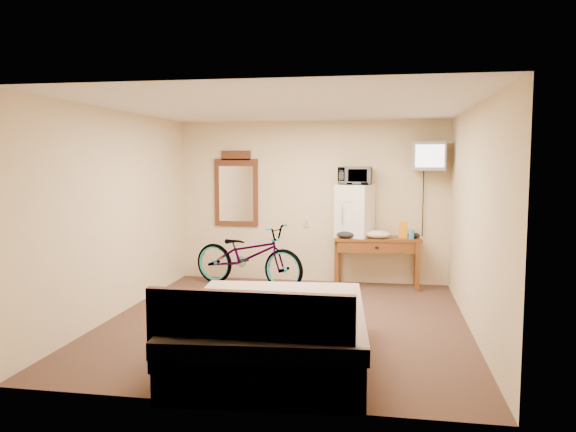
% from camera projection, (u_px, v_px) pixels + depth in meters
% --- Properties ---
extents(room, '(4.60, 4.64, 2.50)m').
position_uv_depth(room, '(286.00, 217.00, 6.51)').
color(room, '#4C3126').
rests_on(room, ground).
extents(desk, '(1.31, 0.60, 0.75)m').
position_uv_depth(desk, '(377.00, 246.00, 8.36)').
color(desk, brown).
rests_on(desk, floor).
extents(mini_fridge, '(0.60, 0.59, 0.79)m').
position_uv_depth(mini_fridge, '(355.00, 211.00, 8.43)').
color(mini_fridge, white).
rests_on(mini_fridge, desk).
extents(microwave, '(0.50, 0.35, 0.27)m').
position_uv_depth(microwave, '(355.00, 176.00, 8.38)').
color(microwave, white).
rests_on(microwave, mini_fridge).
extents(snack_bag, '(0.13, 0.08, 0.25)m').
position_uv_depth(snack_bag, '(403.00, 230.00, 8.29)').
color(snack_bag, orange).
rests_on(snack_bag, desk).
extents(blue_cup, '(0.08, 0.08, 0.14)m').
position_uv_depth(blue_cup, '(411.00, 234.00, 8.20)').
color(blue_cup, '#3C8ECC').
rests_on(blue_cup, desk).
extents(cloth_cream, '(0.38, 0.29, 0.12)m').
position_uv_depth(cloth_cream, '(378.00, 234.00, 8.28)').
color(cloth_cream, beige).
rests_on(cloth_cream, desk).
extents(cloth_dark_a, '(0.27, 0.21, 0.10)m').
position_uv_depth(cloth_dark_a, '(346.00, 235.00, 8.28)').
color(cloth_dark_a, black).
rests_on(cloth_dark_a, desk).
extents(cloth_dark_b, '(0.18, 0.15, 0.08)m').
position_uv_depth(cloth_dark_b, '(414.00, 235.00, 8.30)').
color(cloth_dark_b, black).
rests_on(cloth_dark_b, desk).
extents(crt_television, '(0.50, 0.59, 0.42)m').
position_uv_depth(crt_television, '(429.00, 156.00, 8.12)').
color(crt_television, black).
rests_on(crt_television, room).
extents(wall_mirror, '(0.70, 0.04, 1.19)m').
position_uv_depth(wall_mirror, '(236.00, 190.00, 8.92)').
color(wall_mirror, brown).
rests_on(wall_mirror, room).
extents(bicycle, '(1.93, 1.12, 0.96)m').
position_uv_depth(bicycle, '(248.00, 255.00, 8.41)').
color(bicycle, black).
rests_on(bicycle, floor).
extents(bed, '(1.87, 2.37, 0.90)m').
position_uv_depth(bed, '(272.00, 333.00, 5.24)').
color(bed, brown).
rests_on(bed, floor).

